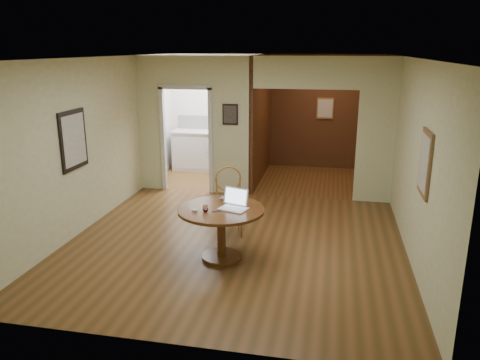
% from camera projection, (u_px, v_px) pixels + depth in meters
% --- Properties ---
extents(floor, '(5.00, 5.00, 0.00)m').
position_uv_depth(floor, '(234.00, 245.00, 7.00)').
color(floor, '#4F3516').
rests_on(floor, ground).
extents(room_shell, '(5.20, 7.50, 5.00)m').
position_uv_depth(room_shell, '(243.00, 126.00, 9.66)').
color(room_shell, white).
rests_on(room_shell, ground).
extents(dining_table, '(1.18, 1.18, 0.74)m').
position_uv_depth(dining_table, '(221.00, 222.00, 6.40)').
color(dining_table, '#5B3116').
rests_on(dining_table, ground).
extents(chair, '(0.58, 0.58, 1.07)m').
position_uv_depth(chair, '(229.00, 197.00, 7.30)').
color(chair, '#B06D3E').
rests_on(chair, ground).
extents(open_laptop, '(0.43, 0.42, 0.26)m').
position_uv_depth(open_laptop, '(235.00, 203.00, 6.36)').
color(open_laptop, white).
rests_on(open_laptop, dining_table).
extents(closed_laptop, '(0.37, 0.26, 0.03)m').
position_uv_depth(closed_laptop, '(230.00, 200.00, 6.65)').
color(closed_laptop, '#BABABF').
rests_on(closed_laptop, dining_table).
extents(mouse, '(0.10, 0.06, 0.04)m').
position_uv_depth(mouse, '(195.00, 210.00, 6.22)').
color(mouse, white).
rests_on(mouse, dining_table).
extents(wine_glass, '(0.09, 0.09, 0.10)m').
position_uv_depth(wine_glass, '(205.00, 208.00, 6.21)').
color(wine_glass, white).
rests_on(wine_glass, dining_table).
extents(pen, '(0.12, 0.08, 0.01)m').
position_uv_depth(pen, '(216.00, 211.00, 6.23)').
color(pen, '#0C1356').
rests_on(pen, dining_table).
extents(kitchen_cabinet, '(2.06, 0.60, 0.94)m').
position_uv_depth(kitchen_cabinet, '(215.00, 151.00, 11.09)').
color(kitchen_cabinet, silver).
rests_on(kitchen_cabinet, ground).
extents(grocery_bag, '(0.41, 0.38, 0.33)m').
position_uv_depth(grocery_bag, '(229.00, 125.00, 10.85)').
color(grocery_bag, '#C8B192').
rests_on(grocery_bag, kitchen_cabinet).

